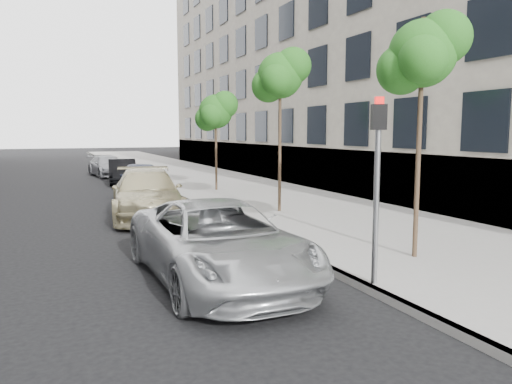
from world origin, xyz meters
TOP-DOWN VIEW (x-y plane):
  - ground at (0.00, 0.00)m, footprint 160.00×160.00m
  - sidewalk at (4.30, 24.00)m, footprint 6.40×72.00m
  - curb at (1.18, 24.00)m, footprint 0.15×72.00m
  - tree_near at (3.23, 1.50)m, footprint 1.69×1.49m
  - tree_mid at (3.23, 8.00)m, footprint 1.77×1.57m
  - tree_far at (3.23, 14.50)m, footprint 1.80×1.60m
  - signal_pole at (1.30, 0.30)m, footprint 0.29×0.26m
  - minivan at (-0.96, 1.92)m, footprint 2.50×5.27m
  - suv at (-0.87, 9.24)m, footprint 2.81×5.46m
  - sedan_blue at (-0.10, 14.56)m, footprint 2.27×4.42m
  - sedan_black at (-0.10, 20.13)m, footprint 1.75×4.02m
  - sedan_rear at (-0.29, 24.84)m, footprint 2.27×4.50m

SIDE VIEW (x-z plane):
  - ground at x=0.00m, z-range 0.00..0.00m
  - sidewalk at x=4.30m, z-range 0.00..0.14m
  - curb at x=1.18m, z-range 0.00..0.14m
  - sedan_rear at x=-0.29m, z-range 0.00..1.25m
  - sedan_black at x=-0.10m, z-range 0.00..1.29m
  - sedan_blue at x=-0.10m, z-range 0.00..1.44m
  - minivan at x=-0.96m, z-range 0.00..1.45m
  - suv at x=-0.87m, z-range 0.00..1.51m
  - signal_pole at x=1.30m, z-range 0.53..3.69m
  - tree_far at x=3.23m, z-range 1.42..5.77m
  - tree_near at x=3.23m, z-range 1.78..6.74m
  - tree_mid at x=3.23m, z-range 1.87..7.10m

